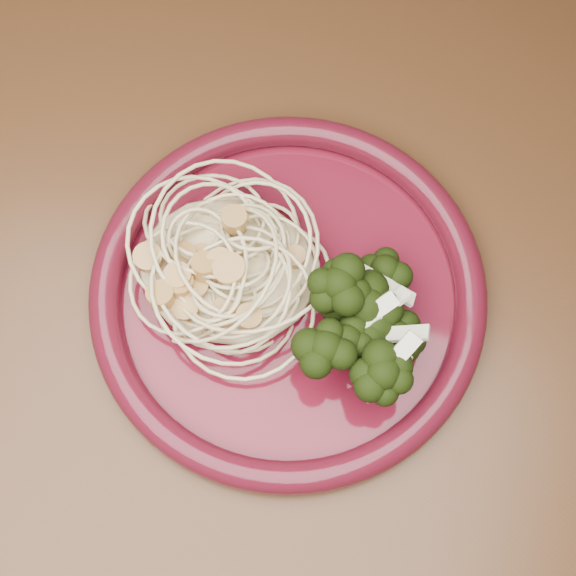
% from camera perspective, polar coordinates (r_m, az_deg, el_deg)
% --- Properties ---
extents(dining_table, '(1.20, 0.80, 0.75)m').
position_cam_1_polar(dining_table, '(0.72, 5.32, -2.79)').
color(dining_table, '#472814').
rests_on(dining_table, ground).
extents(dinner_plate, '(0.33, 0.33, 0.03)m').
position_cam_1_polar(dinner_plate, '(0.61, -0.00, -0.28)').
color(dinner_plate, '#4F0C19').
rests_on(dinner_plate, dining_table).
extents(spaghetti_pile, '(0.15, 0.13, 0.03)m').
position_cam_1_polar(spaghetti_pile, '(0.61, -4.35, 1.70)').
color(spaghetti_pile, beige).
rests_on(spaghetti_pile, dinner_plate).
extents(scallop_cluster, '(0.13, 0.13, 0.04)m').
position_cam_1_polar(scallop_cluster, '(0.58, -4.61, 3.03)').
color(scallop_cluster, '#BD8D46').
rests_on(scallop_cluster, spaghetti_pile).
extents(broccoli_pile, '(0.11, 0.17, 0.06)m').
position_cam_1_polar(broccoli_pile, '(0.59, 5.54, -1.60)').
color(broccoli_pile, black).
rests_on(broccoli_pile, dinner_plate).
extents(onion_garnish, '(0.08, 0.11, 0.06)m').
position_cam_1_polar(onion_garnish, '(0.55, 5.86, -0.50)').
color(onion_garnish, beige).
rests_on(onion_garnish, broccoli_pile).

